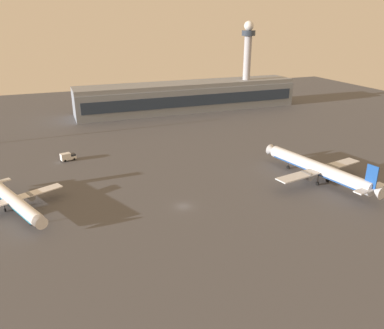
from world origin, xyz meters
TOP-DOWN VIEW (x-y plane):
  - ground_plane at (0.00, 0.00)m, footprint 416.00×416.00m
  - terminal_building at (45.06, 117.13)m, footprint 131.41×22.40m
  - control_tower at (82.01, 114.55)m, footprint 8.00×8.00m
  - airplane_taxiway_distant at (48.12, 1.07)m, footprint 36.04×46.06m
  - airplane_terminal_side at (-45.73, 14.21)m, footprint 27.74×35.12m
  - catering_truck at (-28.64, 51.87)m, footprint 6.08×3.86m

SIDE VIEW (x-z plane):
  - ground_plane at x=0.00m, z-range 0.00..0.00m
  - catering_truck at x=-28.64m, z-range 0.05..3.10m
  - airplane_terminal_side at x=-45.73m, z-range -1.16..8.35m
  - airplane_taxiway_distant at x=48.12m, z-range -1.45..10.42m
  - terminal_building at x=45.06m, z-range -0.11..16.29m
  - control_tower at x=82.01m, z-range 3.44..53.63m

